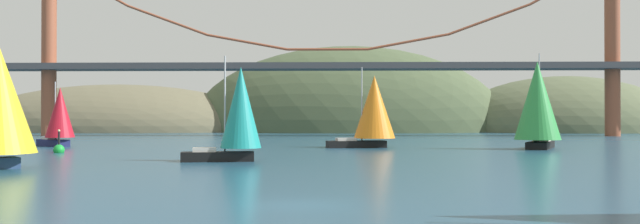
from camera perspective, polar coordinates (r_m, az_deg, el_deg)
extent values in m
plane|color=navy|center=(25.93, -1.68, -8.56)|extent=(360.00, 360.00, 0.00)
ellipsoid|color=#4C5B3D|center=(160.72, 2.65, -1.78)|extent=(82.27, 44.00, 43.88)
ellipsoid|color=#5B6647|center=(171.05, 21.41, -1.67)|extent=(59.09, 44.00, 28.29)
ellipsoid|color=#6B664C|center=(170.28, -17.98, -1.68)|extent=(80.80, 44.00, 24.28)
cylinder|color=brown|center=(133.74, -23.59, 5.31)|extent=(2.80, 2.80, 34.07)
cylinder|color=brown|center=(132.62, 25.22, 5.36)|extent=(2.80, 2.80, 34.07)
cube|color=#47474C|center=(121.05, 0.71, 4.19)|extent=(145.58, 6.00, 1.20)
cylinder|color=brown|center=(126.41, -13.78, 8.16)|extent=(15.83, 0.50, 6.21)
cylinder|color=brown|center=(122.71, -6.67, 6.38)|extent=(15.74, 0.50, 3.36)
cylinder|color=brown|center=(121.37, 0.71, 5.77)|extent=(15.65, 0.50, 0.50)
cylinder|color=brown|center=(122.36, 8.10, 6.40)|extent=(15.74, 0.50, 3.36)
cylinder|color=brown|center=(125.74, 15.28, 8.21)|extent=(15.83, 0.50, 6.21)
cube|color=#191E4C|center=(84.97, -23.28, -2.61)|extent=(5.34, 4.72, 0.84)
cube|color=beige|center=(85.83, -23.58, -2.19)|extent=(2.16, 2.08, 0.36)
cylinder|color=#B2B2B7|center=(84.42, -23.10, 0.12)|extent=(0.14, 0.14, 7.24)
cone|color=#B21423|center=(83.34, -22.72, -0.03)|extent=(4.92, 4.92, 6.21)
cube|color=black|center=(51.99, -9.37, -4.05)|extent=(6.11, 2.69, 0.80)
cube|color=beige|center=(51.98, -10.54, -3.41)|extent=(2.08, 1.58, 0.36)
cylinder|color=#B2B2B7|center=(51.91, -8.71, 0.75)|extent=(0.14, 0.14, 7.92)
cone|color=teal|center=(51.92, -7.27, 0.44)|extent=(3.96, 3.96, 6.76)
cube|color=black|center=(74.54, 3.34, -2.96)|extent=(7.34, 3.48, 0.83)
cube|color=beige|center=(74.22, 2.38, -2.51)|extent=(2.54, 2.00, 0.36)
cylinder|color=#B2B2B7|center=(74.66, 3.86, 0.75)|extent=(0.14, 0.14, 8.82)
cone|color=orange|center=(75.06, 5.01, 0.48)|extent=(5.91, 5.91, 7.55)
cube|color=black|center=(76.89, 19.55, -2.87)|extent=(5.30, 7.68, 0.81)
cube|color=beige|center=(78.19, 19.68, -2.40)|extent=(2.62, 2.90, 0.36)
cylinder|color=#B2B2B7|center=(76.12, 19.47, 1.25)|extent=(0.14, 0.14, 10.20)
cone|color=green|center=(74.50, 19.30, 1.01)|extent=(6.82, 6.82, 8.88)
sphere|color=green|center=(69.05, -22.81, -3.22)|extent=(1.10, 1.10, 1.10)
cylinder|color=black|center=(69.01, -22.81, -2.35)|extent=(0.20, 0.20, 1.60)
sphere|color=#F2EA99|center=(68.99, -22.81, -1.58)|extent=(0.24, 0.24, 0.24)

